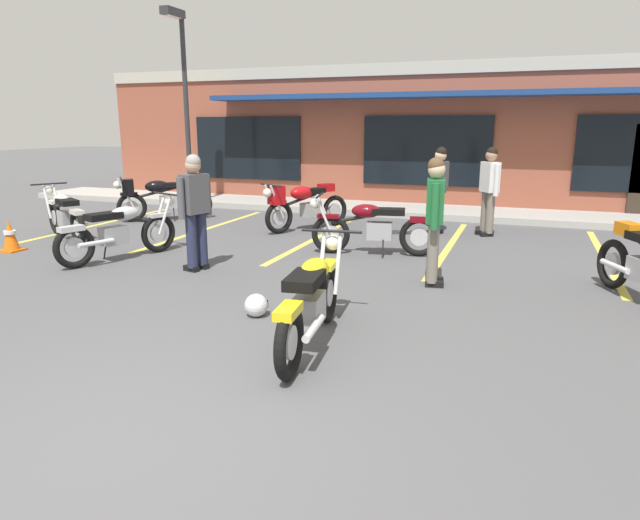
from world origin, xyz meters
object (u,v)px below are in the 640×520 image
Objects in this scene: person_by_back_row at (195,206)px; motorcycle_blue_standard at (303,204)px; traffic_cone at (10,236)px; parking_lot_lamp_post at (182,83)px; motorcycle_green_cafe_racer at (160,197)px; person_near_building at (435,214)px; helmet_on_pavement at (256,305)px; person_in_black_shirt at (439,185)px; motorcycle_foreground_classic at (312,299)px; motorcycle_red_sportbike at (120,231)px; motorcycle_cream_vintage at (65,215)px; person_in_shorts_foreground at (489,186)px; motorcycle_black_cruiser at (373,227)px.

motorcycle_blue_standard is at bearing 86.01° from person_by_back_row.
parking_lot_lamp_post reaches higher than traffic_cone.
motorcycle_green_cafe_racer is 1.03× the size of person_near_building.
person_by_back_row reaches higher than helmet_on_pavement.
person_in_black_shirt is 5.74m from helmet_on_pavement.
person_near_building reaches higher than motorcycle_foreground_classic.
parking_lot_lamp_post is at bearing 168.76° from person_in_black_shirt.
person_by_back_row is 2.45m from helmet_on_pavement.
motorcycle_red_sportbike is at bearing -67.62° from parking_lot_lamp_post.
motorcycle_green_cafe_racer is (-5.78, 5.63, 0.07)m from motorcycle_foreground_classic.
helmet_on_pavement is at bearing -26.88° from motorcycle_cream_vintage.
motorcycle_black_cruiser is at bearing -124.55° from person_in_shorts_foreground.
person_in_shorts_foreground reaches higher than motorcycle_cream_vintage.
motorcycle_red_sportbike is 3.66m from helmet_on_pavement.
person_in_shorts_foreground is at bearing 48.31° from person_by_back_row.
motorcycle_red_sportbike is 7.79× the size of helmet_on_pavement.
motorcycle_red_sportbike is 3.79m from motorcycle_blue_standard.
person_by_back_row is (-3.76, -4.22, 0.00)m from person_in_shorts_foreground.
person_by_back_row is 3.16× the size of traffic_cone.
traffic_cone is at bearing 161.29° from motorcycle_foreground_classic.
motorcycle_red_sportbike is at bearing 152.22° from helmet_on_pavement.
traffic_cone is 0.11× the size of parking_lot_lamp_post.
parking_lot_lamp_post is (-5.34, 6.85, 2.94)m from helmet_on_pavement.
motorcycle_blue_standard is 1.13× the size of person_in_black_shirt.
person_in_shorts_foreground and person_by_back_row have the same top height.
person_in_black_shirt is 1.00× the size of person_in_shorts_foreground.
motorcycle_blue_standard is at bearing 134.76° from person_near_building.
person_in_black_shirt is at bearing 71.68° from motorcycle_black_cruiser.
person_by_back_row reaches higher than motorcycle_red_sportbike.
motorcycle_red_sportbike is 1.21× the size of person_in_shorts_foreground.
person_in_shorts_foreground is at bearing 70.48° from helmet_on_pavement.
person_near_building is at bearing -35.18° from parking_lot_lamp_post.
parking_lot_lamp_post reaches higher than motorcycle_red_sportbike.
person_in_shorts_foreground reaches higher than motorcycle_green_cafe_racer.
traffic_cone is (-5.80, -1.85, -0.20)m from motorcycle_black_cruiser.
person_near_building is (6.52, -3.12, 0.42)m from motorcycle_green_cafe_racer.
motorcycle_green_cafe_racer is 6.63× the size of helmet_on_pavement.
motorcycle_foreground_classic is 3.38m from person_by_back_row.
person_near_building is at bearing -6.00° from motorcycle_cream_vintage.
parking_lot_lamp_post is (-6.96, 4.90, 2.12)m from person_near_building.
motorcycle_foreground_classic is 1.26× the size of person_in_shorts_foreground.
motorcycle_black_cruiser is 2.88m from person_by_back_row.
person_by_back_row reaches higher than motorcycle_black_cruiser.
person_near_building is at bearing 73.66° from motorcycle_foreground_classic.
person_in_black_shirt is 1.00× the size of person_near_building.
motorcycle_green_cafe_racer is 1.03× the size of person_in_shorts_foreground.
parking_lot_lamp_post is (0.03, 5.30, 2.82)m from traffic_cone.
motorcycle_black_cruiser is at bearing -108.32° from person_in_black_shirt.
motorcycle_green_cafe_racer reaches higher than traffic_cone.
motorcycle_black_cruiser reaches higher than traffic_cone.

